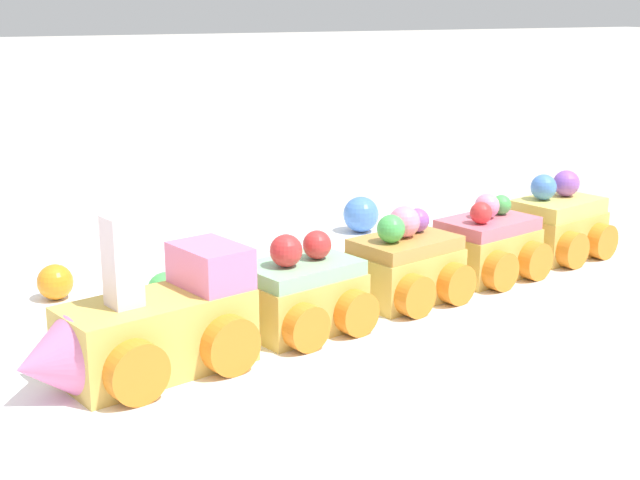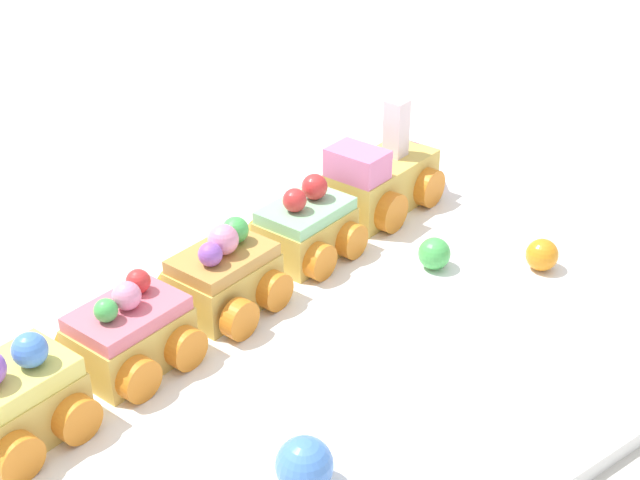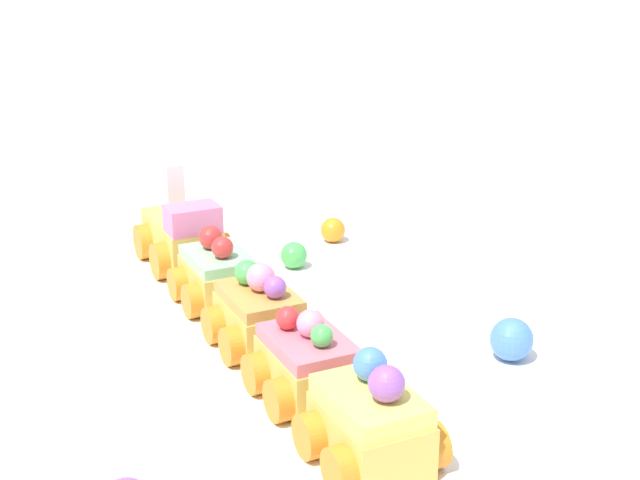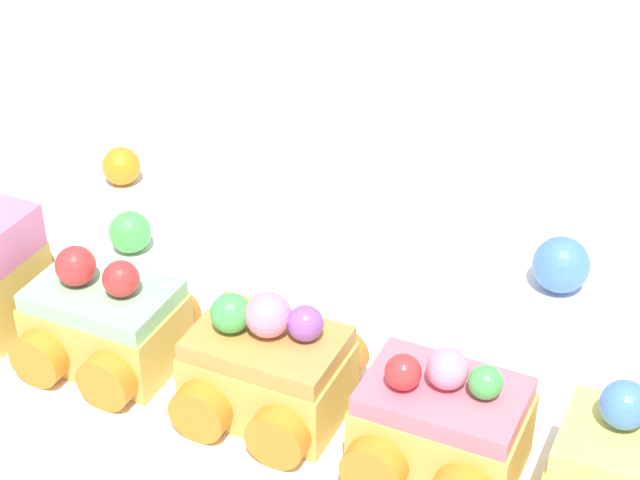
{
  "view_description": "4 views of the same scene",
  "coord_description": "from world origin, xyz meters",
  "px_view_note": "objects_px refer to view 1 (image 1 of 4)",
  "views": [
    {
      "loc": [
        0.25,
        0.54,
        0.21
      ],
      "look_at": [
        0.01,
        0.02,
        0.05
      ],
      "focal_mm": 50.0,
      "sensor_mm": 36.0,
      "label": 1
    },
    {
      "loc": [
        -0.3,
        -0.42,
        0.37
      ],
      "look_at": [
        0.0,
        -0.01,
        0.07
      ],
      "focal_mm": 50.0,
      "sensor_mm": 36.0,
      "label": 2
    },
    {
      "loc": [
        -0.65,
        0.11,
        0.31
      ],
      "look_at": [
        0.04,
        -0.02,
        0.06
      ],
      "focal_mm": 50.0,
      "sensor_mm": 36.0,
      "label": 3
    },
    {
      "loc": [
        -0.31,
        0.32,
        0.36
      ],
      "look_at": [
        -0.03,
        -0.02,
        0.07
      ],
      "focal_mm": 60.0,
      "sensor_mm": 36.0,
      "label": 4
    }
  ],
  "objects_px": {
    "cake_car_caramel": "(405,266)",
    "cake_train_locomotive": "(145,330)",
    "gumball_blue": "(361,214)",
    "gumball_green": "(166,290)",
    "cake_car_lemon": "(557,226)",
    "cake_car_strawberry": "(487,246)",
    "cake_car_mint": "(301,295)",
    "gumball_orange": "(55,282)"
  },
  "relations": [
    {
      "from": "cake_car_caramel",
      "to": "cake_train_locomotive",
      "type": "bearing_deg",
      "value": 0.04
    },
    {
      "from": "cake_car_caramel",
      "to": "gumball_blue",
      "type": "xyz_separation_m",
      "value": [
        -0.06,
        -0.18,
        -0.01
      ]
    },
    {
      "from": "cake_train_locomotive",
      "to": "cake_car_caramel",
      "type": "relative_size",
      "value": 1.62
    },
    {
      "from": "cake_train_locomotive",
      "to": "gumball_green",
      "type": "bearing_deg",
      "value": -125.59
    },
    {
      "from": "cake_car_lemon",
      "to": "gumball_blue",
      "type": "height_order",
      "value": "cake_car_lemon"
    },
    {
      "from": "gumball_green",
      "to": "cake_car_strawberry",
      "type": "bearing_deg",
      "value": 173.0
    },
    {
      "from": "cake_train_locomotive",
      "to": "cake_car_lemon",
      "type": "bearing_deg",
      "value": -179.94
    },
    {
      "from": "cake_car_caramel",
      "to": "cake_car_lemon",
      "type": "xyz_separation_m",
      "value": [
        -0.17,
        -0.04,
        0.0
      ]
    },
    {
      "from": "cake_train_locomotive",
      "to": "gumball_blue",
      "type": "height_order",
      "value": "cake_train_locomotive"
    },
    {
      "from": "cake_train_locomotive",
      "to": "cake_car_strawberry",
      "type": "height_order",
      "value": "cake_train_locomotive"
    },
    {
      "from": "cake_car_lemon",
      "to": "gumball_blue",
      "type": "xyz_separation_m",
      "value": [
        0.11,
        -0.13,
        -0.01
      ]
    },
    {
      "from": "cake_car_mint",
      "to": "cake_car_lemon",
      "type": "xyz_separation_m",
      "value": [
        -0.25,
        -0.07,
        0.0
      ]
    },
    {
      "from": "cake_car_mint",
      "to": "cake_car_caramel",
      "type": "xyz_separation_m",
      "value": [
        -0.09,
        -0.02,
        0.0
      ]
    },
    {
      "from": "cake_car_mint",
      "to": "cake_car_lemon",
      "type": "distance_m",
      "value": 0.26
    },
    {
      "from": "cake_car_mint",
      "to": "gumball_blue",
      "type": "relative_size",
      "value": 2.69
    },
    {
      "from": "cake_train_locomotive",
      "to": "gumball_blue",
      "type": "xyz_separation_m",
      "value": [
        -0.25,
        -0.23,
        -0.01
      ]
    },
    {
      "from": "cake_car_mint",
      "to": "cake_train_locomotive",
      "type": "bearing_deg",
      "value": -0.04
    },
    {
      "from": "cake_train_locomotive",
      "to": "gumball_green",
      "type": "distance_m",
      "value": 0.11
    },
    {
      "from": "cake_car_mint",
      "to": "cake_car_lemon",
      "type": "height_order",
      "value": "cake_car_lemon"
    },
    {
      "from": "cake_car_lemon",
      "to": "gumball_orange",
      "type": "height_order",
      "value": "cake_car_lemon"
    },
    {
      "from": "cake_car_strawberry",
      "to": "gumball_green",
      "type": "relative_size",
      "value": 3.45
    },
    {
      "from": "cake_car_mint",
      "to": "cake_car_strawberry",
      "type": "bearing_deg",
      "value": -180.0
    },
    {
      "from": "cake_car_lemon",
      "to": "gumball_blue",
      "type": "bearing_deg",
      "value": -65.35
    },
    {
      "from": "cake_train_locomotive",
      "to": "cake_car_lemon",
      "type": "distance_m",
      "value": 0.37
    },
    {
      "from": "cake_car_strawberry",
      "to": "gumball_blue",
      "type": "height_order",
      "value": "cake_car_strawberry"
    },
    {
      "from": "cake_car_mint",
      "to": "cake_car_lemon",
      "type": "relative_size",
      "value": 1.0
    },
    {
      "from": "cake_car_lemon",
      "to": "gumball_blue",
      "type": "distance_m",
      "value": 0.17
    },
    {
      "from": "cake_car_lemon",
      "to": "cake_car_mint",
      "type": "bearing_deg",
      "value": 0.1
    },
    {
      "from": "gumball_blue",
      "to": "gumball_orange",
      "type": "bearing_deg",
      "value": 15.27
    },
    {
      "from": "cake_car_caramel",
      "to": "gumball_green",
      "type": "distance_m",
      "value": 0.16
    },
    {
      "from": "cake_car_strawberry",
      "to": "gumball_green",
      "type": "bearing_deg",
      "value": -21.76
    },
    {
      "from": "cake_car_mint",
      "to": "gumball_green",
      "type": "xyz_separation_m",
      "value": [
        0.07,
        -0.07,
        -0.01
      ]
    },
    {
      "from": "cake_car_lemon",
      "to": "gumball_orange",
      "type": "xyz_separation_m",
      "value": [
        0.38,
        -0.06,
        -0.01
      ]
    },
    {
      "from": "gumball_green",
      "to": "cake_train_locomotive",
      "type": "bearing_deg",
      "value": 69.17
    },
    {
      "from": "cake_train_locomotive",
      "to": "cake_car_mint",
      "type": "height_order",
      "value": "cake_train_locomotive"
    },
    {
      "from": "cake_car_caramel",
      "to": "gumball_orange",
      "type": "bearing_deg",
      "value": -39.55
    },
    {
      "from": "cake_car_strawberry",
      "to": "cake_train_locomotive",
      "type": "bearing_deg",
      "value": -0.01
    },
    {
      "from": "cake_train_locomotive",
      "to": "cake_car_strawberry",
      "type": "xyz_separation_m",
      "value": [
        -0.27,
        -0.07,
        -0.0
      ]
    },
    {
      "from": "cake_car_strawberry",
      "to": "cake_car_caramel",
      "type": "bearing_deg",
      "value": -0.12
    },
    {
      "from": "cake_train_locomotive",
      "to": "cake_car_lemon",
      "type": "relative_size",
      "value": 1.62
    },
    {
      "from": "cake_car_lemon",
      "to": "gumball_orange",
      "type": "relative_size",
      "value": 3.46
    },
    {
      "from": "cake_car_caramel",
      "to": "gumball_green",
      "type": "relative_size",
      "value": 3.45
    }
  ]
}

